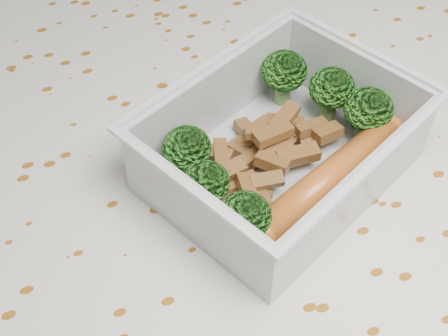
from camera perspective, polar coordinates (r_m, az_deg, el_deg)
name	(u,v)px	position (r m, az deg, el deg)	size (l,w,h in m)	color
dining_table	(222,248)	(0.56, -0.15, -7.29)	(1.40, 0.90, 0.75)	brown
tablecloth	(222,214)	(0.52, -0.16, -4.21)	(1.46, 0.96, 0.19)	silver
lunch_container	(281,152)	(0.48, 5.24, 1.45)	(0.25, 0.22, 0.07)	silver
broccoli_florets	(279,129)	(0.48, 5.07, 3.58)	(0.19, 0.16, 0.05)	#608C3F
meat_pile	(265,154)	(0.49, 3.79, 1.24)	(0.12, 0.10, 0.03)	brown
sausage	(330,179)	(0.47, 9.67, -0.96)	(0.16, 0.08, 0.03)	#AE551E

